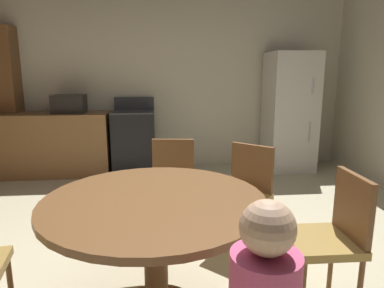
% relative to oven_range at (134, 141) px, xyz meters
% --- Properties ---
extents(ground_plane, '(14.00, 14.00, 0.00)m').
position_rel_oven_range_xyz_m(ground_plane, '(0.52, -2.79, -0.47)').
color(ground_plane, beige).
extents(wall_back, '(5.79, 0.12, 2.70)m').
position_rel_oven_range_xyz_m(wall_back, '(0.52, 0.40, 0.88)').
color(wall_back, beige).
rests_on(wall_back, ground).
extents(kitchen_counter, '(1.73, 0.60, 0.90)m').
position_rel_oven_range_xyz_m(kitchen_counter, '(-1.21, -0.00, -0.02)').
color(kitchen_counter, olive).
rests_on(kitchen_counter, ground).
extents(pantry_column, '(0.44, 0.36, 2.10)m').
position_rel_oven_range_xyz_m(pantry_column, '(-1.86, 0.18, 0.58)').
color(pantry_column, brown).
rests_on(pantry_column, ground).
extents(oven_range, '(0.60, 0.60, 1.10)m').
position_rel_oven_range_xyz_m(oven_range, '(0.00, 0.00, 0.00)').
color(oven_range, black).
rests_on(oven_range, ground).
extents(refrigerator, '(0.68, 0.68, 1.76)m').
position_rel_oven_range_xyz_m(refrigerator, '(2.34, -0.05, 0.41)').
color(refrigerator, silver).
rests_on(refrigerator, ground).
extents(microwave, '(0.44, 0.32, 0.26)m').
position_rel_oven_range_xyz_m(microwave, '(-0.89, -0.00, 0.56)').
color(microwave, black).
rests_on(microwave, kitchen_counter).
extents(dining_table, '(1.27, 1.27, 0.76)m').
position_rel_oven_range_xyz_m(dining_table, '(0.35, -3.13, 0.14)').
color(dining_table, brown).
rests_on(dining_table, ground).
extents(chair_east, '(0.41, 0.41, 0.87)m').
position_rel_oven_range_xyz_m(chair_east, '(1.42, -3.15, 0.03)').
color(chair_east, brown).
rests_on(chair_east, ground).
extents(chair_north, '(0.45, 0.45, 0.87)m').
position_rel_oven_range_xyz_m(chair_north, '(0.49, -2.07, 0.03)').
color(chair_north, brown).
rests_on(chair_north, ground).
extents(chair_northeast, '(0.57, 0.57, 0.87)m').
position_rel_oven_range_xyz_m(chair_northeast, '(1.08, -2.35, 0.03)').
color(chair_northeast, brown).
rests_on(chair_northeast, ground).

